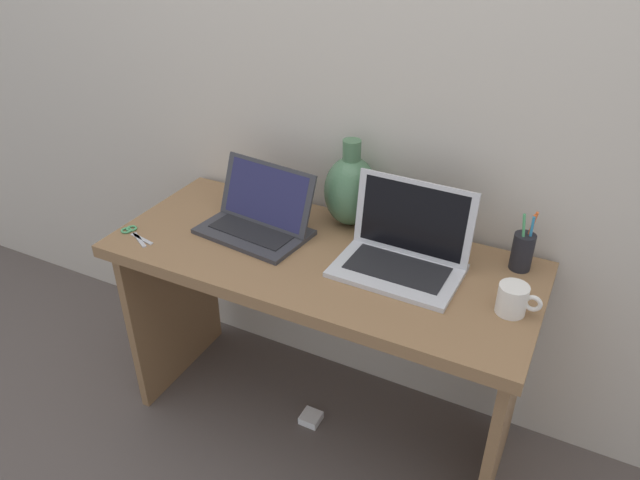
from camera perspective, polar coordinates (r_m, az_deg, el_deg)
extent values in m
plane|color=#564C47|center=(2.27, 0.00, -16.82)|extent=(6.00, 6.00, 0.00)
cube|color=beige|center=(1.86, 4.58, 16.08)|extent=(4.40, 0.04, 2.40)
cube|color=olive|center=(1.81, 0.00, -1.90)|extent=(1.31, 0.55, 0.04)
cube|color=olive|center=(2.31, -13.79, -5.53)|extent=(0.03, 0.47, 0.68)
cube|color=olive|center=(1.91, 17.31, -15.50)|extent=(0.03, 0.47, 0.68)
cube|color=#333338|center=(1.91, -6.36, 0.78)|extent=(0.36, 0.26, 0.01)
cube|color=black|center=(1.90, -6.38, 1.02)|extent=(0.29, 0.16, 0.00)
cube|color=#333338|center=(1.91, -5.17, 4.37)|extent=(0.35, 0.12, 0.19)
cube|color=#23234C|center=(1.91, -5.17, 4.37)|extent=(0.31, 0.11, 0.17)
cube|color=silver|center=(1.72, 7.40, -2.92)|extent=(0.36, 0.25, 0.01)
cube|color=black|center=(1.72, 7.42, -2.67)|extent=(0.29, 0.15, 0.00)
cube|color=silver|center=(1.74, 8.94, 2.08)|extent=(0.36, 0.05, 0.23)
cube|color=black|center=(1.74, 8.94, 2.08)|extent=(0.31, 0.05, 0.20)
ellipsoid|color=#47704C|center=(1.91, 2.95, 4.71)|extent=(0.17, 0.17, 0.23)
cylinder|color=#47704C|center=(1.85, 3.07, 8.56)|extent=(0.06, 0.06, 0.07)
cylinder|color=white|center=(1.62, 17.95, -5.42)|extent=(0.08, 0.08, 0.08)
torus|color=white|center=(1.62, 19.74, -5.74)|extent=(0.05, 0.01, 0.05)
cylinder|color=black|center=(1.80, 18.84, -1.07)|extent=(0.06, 0.06, 0.11)
cylinder|color=orange|center=(1.78, 19.50, 0.28)|extent=(0.01, 0.02, 0.15)
cylinder|color=#4CA566|center=(1.76, 18.92, 0.18)|extent=(0.03, 0.01, 0.15)
cylinder|color=orange|center=(1.78, 19.41, 0.53)|extent=(0.03, 0.02, 0.15)
cylinder|color=#338CBF|center=(1.77, 19.49, 0.19)|extent=(0.01, 0.02, 0.14)
cube|color=#B7B7BC|center=(1.95, -16.72, 0.10)|extent=(0.10, 0.03, 0.00)
cube|color=#B7B7BC|center=(1.95, -16.93, 0.02)|extent=(0.09, 0.06, 0.00)
torus|color=#4CA566|center=(2.01, -18.09, 0.89)|extent=(0.03, 0.03, 0.01)
torus|color=#4CA566|center=(2.01, -17.63, 1.06)|extent=(0.03, 0.04, 0.01)
cube|color=white|center=(2.25, -0.87, -16.70)|extent=(0.07, 0.07, 0.03)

